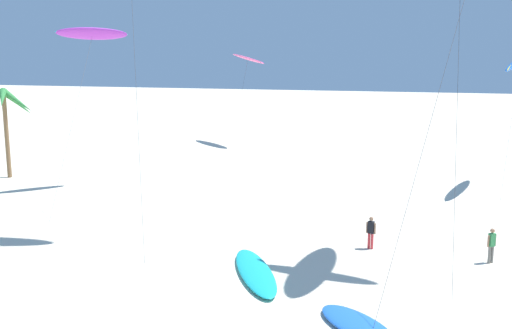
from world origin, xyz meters
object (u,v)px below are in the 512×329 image
flying_kite_4 (92,34)px  grounded_kite_1 (255,272)px  palm_tree_0 (4,104)px  grounded_kite_0 (357,324)px  person_far_watcher (492,244)px  flying_kite_7 (248,59)px  person_mid_field (371,231)px

flying_kite_4 → grounded_kite_1: size_ratio=1.91×
flying_kite_4 → palm_tree_0: bearing=173.2°
grounded_kite_0 → person_far_watcher: person_far_watcher is taller
flying_kite_4 → grounded_kite_0: size_ratio=3.12×
flying_kite_4 → person_far_watcher: size_ratio=6.91×
palm_tree_0 → grounded_kite_0: palm_tree_0 is taller
flying_kite_7 → flying_kite_4: bearing=-100.4°
palm_tree_0 → grounded_kite_1: palm_tree_0 is taller
grounded_kite_1 → person_far_watcher: 11.17m
flying_kite_7 → grounded_kite_1: flying_kite_7 is taller
person_far_watcher → grounded_kite_0: bearing=-121.6°
grounded_kite_0 → person_far_watcher: (5.24, 8.52, 0.77)m
flying_kite_7 → person_mid_field: size_ratio=6.04×
grounded_kite_1 → person_mid_field: 6.88m
palm_tree_0 → person_mid_field: (29.16, -9.94, -4.89)m
flying_kite_4 → grounded_kite_1: bearing=-41.3°
flying_kite_4 → person_mid_field: (20.51, -8.91, -10.13)m
grounded_kite_0 → grounded_kite_1: grounded_kite_1 is taller
flying_kite_4 → grounded_kite_1: 23.83m
grounded_kite_1 → person_far_watcher: bearing=23.9°
flying_kite_7 → grounded_kite_1: 40.33m
flying_kite_7 → person_mid_field: bearing=-63.5°
grounded_kite_0 → person_mid_field: person_mid_field is taller
palm_tree_0 → flying_kite_4: size_ratio=0.61×
person_mid_field → grounded_kite_1: bearing=-132.0°
flying_kite_7 → grounded_kite_1: (11.61, -37.58, -8.93)m
person_mid_field → person_far_watcher: (5.61, -0.56, 0.01)m
grounded_kite_0 → person_mid_field: (-0.37, 9.09, 0.76)m
grounded_kite_0 → person_mid_field: bearing=92.4°
flying_kite_7 → person_far_watcher: bearing=-56.6°
person_mid_field → grounded_kite_0: bearing=-87.6°
grounded_kite_0 → person_mid_field: size_ratio=2.24×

